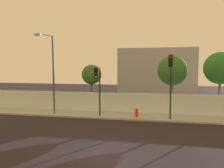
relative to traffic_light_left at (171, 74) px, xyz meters
The scene contains 11 objects.
ground_plane 8.62m from the traffic_light_left, 115.80° to the right, with size 80.00×80.00×0.00m, color black.
sidewalk 5.24m from the traffic_light_left, 159.05° to the left, with size 36.00×2.40×0.15m, color #A5A5A5.
perimeter_wall 5.09m from the traffic_light_left, 142.45° to the left, with size 36.00×0.18×1.80m, color silver.
traffic_light_left is the anchor object (origin of this frame).
traffic_light_right 5.88m from the traffic_light_left, behind, with size 0.34×1.50×4.20m.
street_lamp_curbside 10.29m from the traffic_light_left, behind, with size 0.78×2.06×7.03m.
fire_hydrant 4.34m from the traffic_light_left, 164.02° to the left, with size 0.44×0.26×0.76m.
roadside_tree_leftmost 8.50m from the traffic_light_left, 152.33° to the left, with size 2.03×2.03×4.63m.
roadside_tree_midleft 3.98m from the traffic_light_left, 82.64° to the left, with size 2.85×2.85×5.48m.
roadside_tree_midright 6.19m from the traffic_light_left, 39.64° to the left, with size 2.96×2.96×5.77m.
low_building_distant 16.59m from the traffic_light_left, 92.56° to the left, with size 11.25×6.00×7.09m, color #A4A4A4.
Camera 1 is at (1.80, -9.94, 4.48)m, focal length 33.61 mm.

